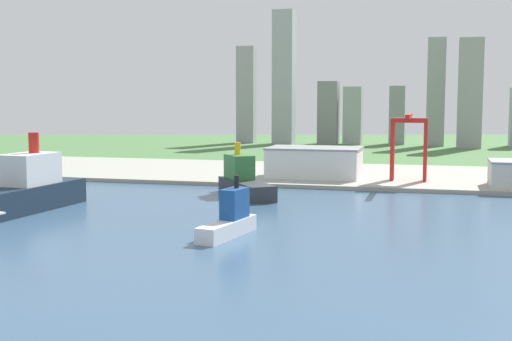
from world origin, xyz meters
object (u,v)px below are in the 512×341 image
ferry_boat (230,219)px  warehouse_main (315,162)px  cargo_ship (24,190)px  container_barge (244,181)px  port_crane_red (409,133)px

ferry_boat → warehouse_main: bearing=89.7°
ferry_boat → warehouse_main: size_ratio=0.63×
cargo_ship → ferry_boat: bearing=-15.5°
cargo_ship → ferry_boat: size_ratio=2.04×
container_barge → warehouse_main: (25.33, 77.58, 4.11)m
container_barge → port_crane_red: bearing=39.8°
container_barge → warehouse_main: container_barge is taller
cargo_ship → ferry_boat: (109.89, -30.49, -3.44)m
warehouse_main → cargo_ship: bearing=-126.0°
port_crane_red → container_barge: bearing=-140.2°
cargo_ship → port_crane_red: size_ratio=1.63×
ferry_boat → warehouse_main: (1.12, 183.04, 5.54)m
ferry_boat → port_crane_red: size_ratio=0.80×
container_barge → ferry_boat: bearing=-77.1°
container_barge → warehouse_main: bearing=71.9°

